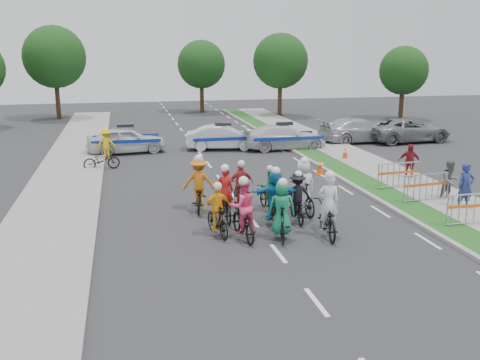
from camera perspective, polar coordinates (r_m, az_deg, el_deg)
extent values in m
plane|color=#28282B|center=(15.02, 4.12, -7.84)|extent=(90.00, 90.00, 0.00)
cube|color=gray|center=(21.24, 13.51, -1.51)|extent=(0.20, 60.00, 0.12)
cube|color=#1F4F19|center=(21.55, 15.19, -1.40)|extent=(1.20, 60.00, 0.11)
cube|color=gray|center=(22.43, 19.27, -1.08)|extent=(2.40, 60.00, 0.13)
cube|color=gray|center=(19.31, -19.27, -3.43)|extent=(3.00, 60.00, 0.13)
imported|color=black|center=(16.41, 9.28, -4.13)|extent=(1.00, 2.10, 1.06)
imported|color=white|center=(16.21, 9.41, -2.39)|extent=(0.70, 0.52, 1.76)
sphere|color=white|center=(15.96, 9.60, 0.47)|extent=(0.31, 0.31, 0.31)
imported|color=black|center=(16.00, 4.40, -4.41)|extent=(0.84, 1.86, 1.08)
imported|color=#178354|center=(15.82, 4.48, -2.92)|extent=(0.88, 0.66, 1.62)
sphere|color=white|center=(15.57, 4.58, -0.29)|extent=(0.28, 0.28, 0.28)
imported|color=black|center=(16.01, 0.29, -4.52)|extent=(0.85, 1.95, 1.00)
imported|color=#FE4682|center=(15.81, 0.33, -2.82)|extent=(0.86, 0.70, 1.66)
sphere|color=white|center=(15.56, 0.37, -0.11)|extent=(0.29, 0.29, 0.29)
imported|color=black|center=(16.25, -2.42, -4.29)|extent=(0.78, 1.68, 0.97)
imported|color=yellow|center=(16.08, -2.41, -2.91)|extent=(0.91, 0.52, 1.46)
sphere|color=white|center=(15.85, -2.40, -0.66)|extent=(0.25, 0.25, 0.25)
imported|color=black|center=(17.71, 6.04, -2.97)|extent=(0.72, 1.73, 0.89)
imported|color=black|center=(17.53, 6.13, -1.52)|extent=(1.00, 0.62, 1.48)
sphere|color=white|center=(17.32, 6.24, 0.60)|extent=(0.26, 0.26, 0.26)
imported|color=black|center=(17.30, 3.69, -2.96)|extent=(0.68, 1.87, 1.10)
imported|color=#1877B9|center=(17.13, 3.76, -1.55)|extent=(1.57, 0.62, 1.65)
sphere|color=white|center=(16.89, 3.84, 0.95)|extent=(0.29, 0.29, 0.29)
imported|color=black|center=(17.71, -1.65, -2.73)|extent=(0.66, 1.88, 0.99)
imported|color=red|center=(17.52, -1.63, -1.18)|extent=(0.60, 0.39, 1.64)
sphere|color=white|center=(17.29, -1.62, 1.25)|extent=(0.28, 0.28, 0.28)
imported|color=black|center=(18.47, 6.68, -1.86)|extent=(0.74, 1.95, 1.14)
imported|color=white|center=(18.30, 6.77, -0.49)|extent=(0.89, 0.63, 1.72)
sphere|color=white|center=(18.07, 6.89, 1.97)|extent=(0.30, 0.30, 0.30)
imported|color=black|center=(18.73, 3.09, -2.02)|extent=(0.77, 1.68, 0.85)
imported|color=#178026|center=(18.56, 3.15, -0.69)|extent=(0.75, 0.62, 1.42)
sphere|color=white|center=(18.37, 3.22, 1.21)|extent=(0.25, 0.25, 0.25)
imported|color=black|center=(18.87, 0.07, -1.61)|extent=(0.60, 1.73, 1.02)
imported|color=#C5363E|center=(18.71, 0.11, -0.37)|extent=(0.92, 0.44, 1.53)
sphere|color=white|center=(18.50, 0.14, 1.72)|extent=(0.27, 0.27, 0.27)
imported|color=black|center=(18.85, -4.41, -1.66)|extent=(1.02, 2.05, 1.03)
imported|color=orange|center=(18.67, -4.41, -0.15)|extent=(1.20, 0.83, 1.72)
sphere|color=white|center=(18.44, -4.44, 2.27)|extent=(0.30, 0.30, 0.30)
imported|color=silver|center=(29.71, -12.05, 4.19)|extent=(4.39, 2.25, 1.43)
imported|color=silver|center=(30.15, -1.84, 4.55)|extent=(4.27, 2.02, 1.35)
imported|color=silver|center=(30.30, 4.74, 4.58)|extent=(4.76, 1.99, 1.37)
imported|color=#ACADB1|center=(33.31, 12.54, 5.20)|extent=(5.20, 2.62, 1.45)
imported|color=gray|center=(34.27, 17.53, 5.12)|extent=(5.38, 2.82, 1.44)
imported|color=navy|center=(20.31, 22.92, -0.65)|extent=(0.63, 0.42, 1.68)
imported|color=slate|center=(21.28, 21.50, -0.08)|extent=(0.82, 0.68, 1.54)
imported|color=maroon|center=(24.14, 17.61, 1.84)|extent=(0.99, 0.84, 1.58)
imported|color=yellow|center=(28.41, -14.07, 3.78)|extent=(1.10, 0.77, 1.56)
cube|color=#F24C0C|center=(24.58, 8.52, 0.69)|extent=(0.40, 0.40, 0.03)
cone|color=#F24C0C|center=(24.50, 8.55, 1.46)|extent=(0.36, 0.36, 0.70)
cylinder|color=silver|center=(24.48, 8.55, 1.69)|extent=(0.29, 0.29, 0.08)
cube|color=#F24C0C|center=(27.79, 11.12, 2.11)|extent=(0.40, 0.40, 0.03)
cone|color=#F24C0C|center=(27.72, 11.15, 2.79)|extent=(0.36, 0.36, 0.70)
cylinder|color=silver|center=(27.70, 11.16, 2.99)|extent=(0.29, 0.29, 0.08)
imported|color=black|center=(25.95, -14.55, 2.06)|extent=(1.75, 0.86, 0.88)
cylinder|color=#382619|center=(45.45, 4.27, 8.87)|extent=(0.36, 0.36, 3.25)
sphere|color=#1B3E13|center=(45.29, 4.34, 12.55)|extent=(4.55, 4.55, 4.55)
cylinder|color=#382619|center=(45.31, 16.83, 7.99)|extent=(0.36, 0.36, 2.75)
sphere|color=#1B3E13|center=(45.15, 17.06, 11.11)|extent=(3.85, 3.85, 3.85)
cylinder|color=#382619|center=(45.78, -18.89, 8.36)|extent=(0.36, 0.36, 3.50)
sphere|color=#1B3E13|center=(45.63, -19.20, 12.29)|extent=(4.90, 4.90, 4.90)
cylinder|color=#382619|center=(48.05, -4.09, 8.99)|extent=(0.36, 0.36, 3.00)
sphere|color=#1B3E13|center=(47.90, -4.14, 12.21)|extent=(4.20, 4.20, 4.20)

